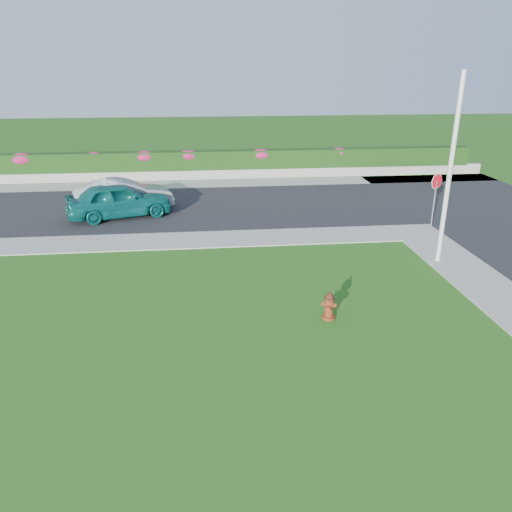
{
  "coord_description": "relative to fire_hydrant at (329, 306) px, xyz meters",
  "views": [
    {
      "loc": [
        -1.8,
        -10.02,
        6.59
      ],
      "look_at": [
        -0.23,
        4.68,
        0.9
      ],
      "focal_mm": 35.0,
      "sensor_mm": 36.0,
      "label": 1
    }
  ],
  "objects": [
    {
      "name": "utility_pole",
      "position": [
        4.93,
        3.83,
        2.83
      ],
      "size": [
        0.16,
        0.16,
        6.45
      ],
      "primitive_type": "cylinder",
      "color": "silver",
      "rests_on": "ground"
    },
    {
      "name": "sidewalk_far",
      "position": [
        -7.51,
        7.02,
        -0.37
      ],
      "size": [
        24.0,
        2.0,
        0.04
      ],
      "primitive_type": "cube",
      "color": "gray",
      "rests_on": "ground"
    },
    {
      "name": "street_far",
      "position": [
        -6.51,
        12.02,
        -0.37
      ],
      "size": [
        26.0,
        8.0,
        0.04
      ],
      "primitive_type": "cube",
      "color": "black",
      "rests_on": "ground"
    },
    {
      "name": "retaining_wall",
      "position": [
        -2.51,
        18.52,
        -0.09
      ],
      "size": [
        34.0,
        0.4,
        0.6
      ],
      "primitive_type": "cube",
      "color": "gray",
      "rests_on": "ground"
    },
    {
      "name": "sedan_teal",
      "position": [
        -7.16,
        10.59,
        0.45
      ],
      "size": [
        5.01,
        3.21,
        1.59
      ],
      "primitive_type": "imported",
      "rotation": [
        0.0,
        0.0,
        1.88
      ],
      "color": "#0C5D58",
      "rests_on": "street_far"
    },
    {
      "name": "hedge",
      "position": [
        -2.51,
        18.62,
        0.76
      ],
      "size": [
        32.0,
        0.9,
        1.1
      ],
      "primitive_type": "cube",
      "color": "black",
      "rests_on": "retaining_wall"
    },
    {
      "name": "flower_clump_a",
      "position": [
        -13.81,
        18.52,
        1.03
      ],
      "size": [
        1.44,
        0.93,
        0.72
      ],
      "primitive_type": "ellipsoid",
      "color": "#B71F56",
      "rests_on": "hedge"
    },
    {
      "name": "fire_hydrant",
      "position": [
        0.0,
        0.0,
        0.0
      ],
      "size": [
        0.42,
        0.4,
        0.82
      ],
      "rotation": [
        0.0,
        0.0,
        -0.4
      ],
      "color": "#59270E",
      "rests_on": "ground"
    },
    {
      "name": "curb_corner",
      "position": [
        5.49,
        7.02,
        -0.37
      ],
      "size": [
        2.0,
        2.0,
        0.04
      ],
      "primitive_type": "cube",
      "color": "gray",
      "rests_on": "ground"
    },
    {
      "name": "flower_clump_b",
      "position": [
        -9.68,
        18.52,
        1.1
      ],
      "size": [
        1.07,
        0.69,
        0.53
      ],
      "primitive_type": "ellipsoid",
      "color": "#B71F56",
      "rests_on": "hedge"
    },
    {
      "name": "flower_clump_f",
      "position": [
        5.18,
        18.52,
        1.09
      ],
      "size": [
        1.13,
        0.72,
        0.56
      ],
      "primitive_type": "ellipsoid",
      "color": "#B71F56",
      "rests_on": "hedge"
    },
    {
      "name": "sidewalk_beyond",
      "position": [
        -2.51,
        17.02,
        -0.37
      ],
      "size": [
        34.0,
        2.0,
        0.04
      ],
      "primitive_type": "cube",
      "color": "gray",
      "rests_on": "ground"
    },
    {
      "name": "flower_clump_c",
      "position": [
        -6.75,
        18.52,
        1.04
      ],
      "size": [
        1.35,
        0.87,
        0.67
      ],
      "primitive_type": "ellipsoid",
      "color": "#B71F56",
      "rests_on": "hedge"
    },
    {
      "name": "stop_sign",
      "position": [
        6.19,
        7.21,
        1.43
      ],
      "size": [
        0.6,
        0.33,
        2.46
      ],
      "rotation": [
        0.0,
        0.0,
        0.1
      ],
      "color": "slate",
      "rests_on": "ground"
    },
    {
      "name": "ground",
      "position": [
        -1.51,
        -1.98,
        -0.39
      ],
      "size": [
        120.0,
        120.0,
        0.0
      ],
      "primitive_type": "plane",
      "color": "black",
      "rests_on": "ground"
    },
    {
      "name": "sedan_silver",
      "position": [
        -7.11,
        11.68,
        0.4
      ],
      "size": [
        4.82,
        2.92,
        1.5
      ],
      "primitive_type": "imported",
      "rotation": [
        0.0,
        0.0,
        1.88
      ],
      "color": "#A7AAAF",
      "rests_on": "street_far"
    },
    {
      "name": "flower_clump_e",
      "position": [
        0.28,
        18.52,
        1.04
      ],
      "size": [
        1.35,
        0.87,
        0.68
      ],
      "primitive_type": "ellipsoid",
      "color": "#B71F56",
      "rests_on": "hedge"
    },
    {
      "name": "flower_clump_d",
      "position": [
        -4.14,
        18.52,
        1.05
      ],
      "size": [
        1.3,
        0.84,
        0.65
      ],
      "primitive_type": "ellipsoid",
      "color": "#B71F56",
      "rests_on": "hedge"
    }
  ]
}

